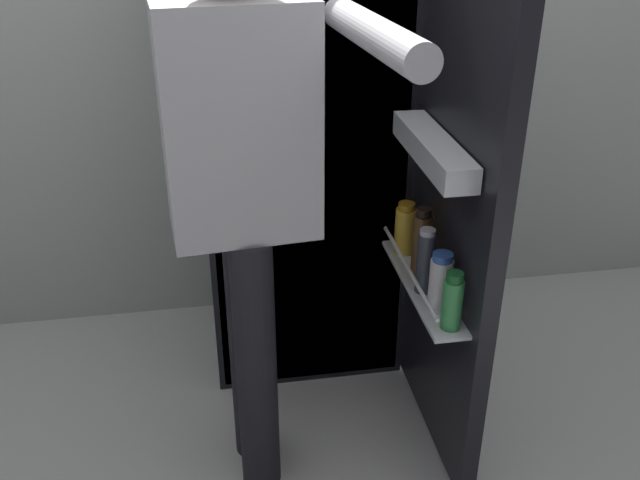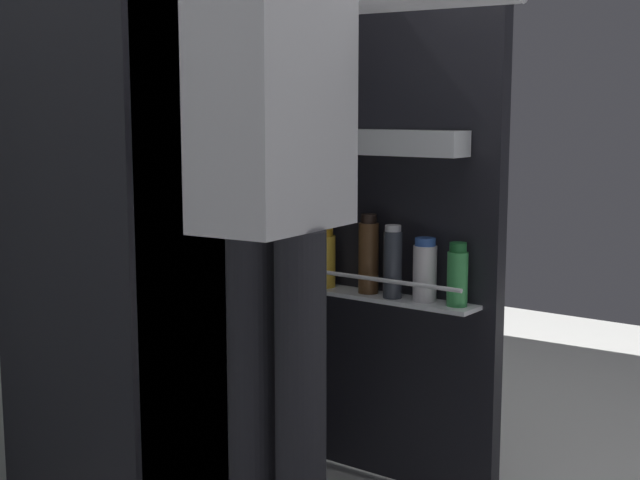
% 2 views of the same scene
% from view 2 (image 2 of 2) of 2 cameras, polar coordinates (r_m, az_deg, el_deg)
% --- Properties ---
extents(kitchen_wall, '(4.40, 0.10, 2.48)m').
position_cam_2_polar(kitchen_wall, '(2.92, -15.61, 10.43)').
color(kitchen_wall, beige).
rests_on(kitchen_wall, ground_plane).
extents(refrigerator, '(0.74, 1.25, 1.70)m').
position_cam_2_polar(refrigerator, '(2.64, -9.51, 2.35)').
color(refrigerator, black).
rests_on(refrigerator, ground_plane).
extents(person, '(0.57, 0.68, 1.70)m').
position_cam_2_polar(person, '(2.02, -2.80, 5.56)').
color(person, black).
rests_on(person, ground_plane).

